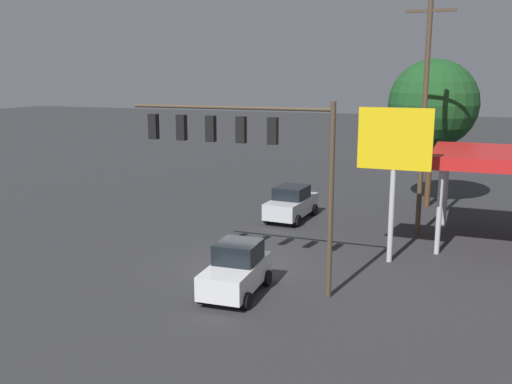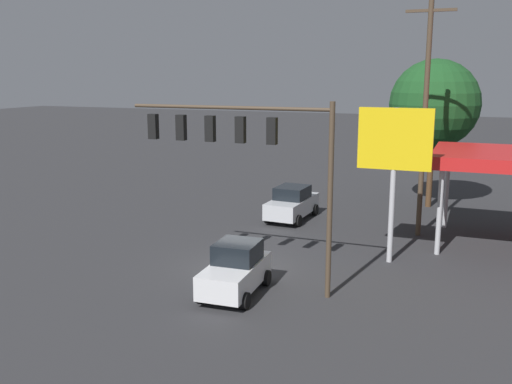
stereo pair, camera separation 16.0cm
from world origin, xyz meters
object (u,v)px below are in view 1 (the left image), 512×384
Objects in this scene: traffic_signal_assembly at (244,144)px; street_tree at (433,104)px; hatchback_crossing at (236,270)px; utility_pole at (424,115)px; price_sign at (395,147)px; sedan_far at (291,203)px.

street_tree is at bearing -108.23° from traffic_signal_assembly.
street_tree is (-5.58, -16.94, 0.80)m from traffic_signal_assembly.
utility_pole is at bearing 150.00° from hatchback_crossing.
price_sign is 1.76× the size of hatchback_crossing.
hatchback_crossing is (-0.06, 0.93, -4.68)m from traffic_signal_assembly.
price_sign is at bearing 137.86° from hatchback_crossing.
street_tree reaches higher than price_sign.
price_sign is 0.75× the size of street_tree.
price_sign is at bearing 51.57° from sedan_far.
traffic_signal_assembly is at bearing 10.96° from sedan_far.
utility_pole is at bearing 86.96° from sedan_far.
traffic_signal_assembly is 4.77m from hatchback_crossing.
traffic_signal_assembly is 0.69× the size of utility_pole.
utility_pole is 2.64× the size of sedan_far.
utility_pole is 1.29× the size of street_tree.
traffic_signal_assembly reaches higher than price_sign.
traffic_signal_assembly reaches higher than hatchback_crossing.
hatchback_crossing is (-1.52, 11.65, -0.00)m from sedan_far.
utility_pole is 8.91m from sedan_far.
traffic_signal_assembly is at bearing 71.77° from street_tree.
street_tree is (0.11, -7.01, 0.21)m from utility_pole.
price_sign is (-4.96, -5.01, -0.45)m from traffic_signal_assembly.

